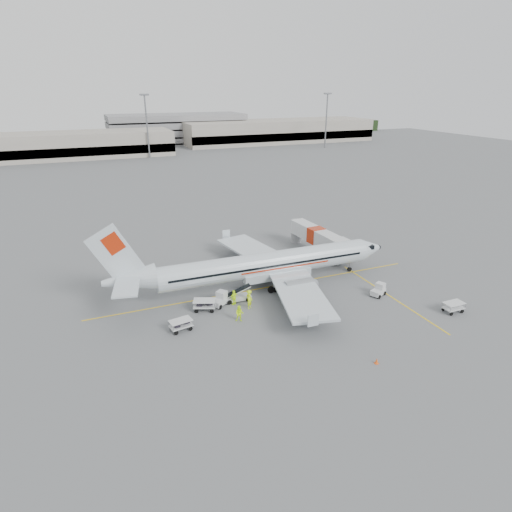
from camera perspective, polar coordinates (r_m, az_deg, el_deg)
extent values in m
plane|color=#56595B|center=(55.85, 0.78, -4.33)|extent=(360.00, 360.00, 0.00)
cube|color=yellow|center=(55.85, 0.78, -4.32)|extent=(44.00, 0.20, 0.01)
cube|color=yellow|center=(56.53, 17.31, -5.04)|extent=(0.20, 20.00, 0.01)
cone|color=#ED5413|center=(65.46, 12.51, -0.55)|extent=(0.38, 0.38, 0.62)
cone|color=#ED5413|center=(70.66, -0.52, 1.68)|extent=(0.42, 0.42, 0.69)
cone|color=#ED5413|center=(43.17, 15.79, -13.29)|extent=(0.37, 0.37, 0.60)
imported|color=#BDE80F|center=(50.61, -0.86, -6.02)|extent=(0.83, 0.75, 1.90)
imported|color=#BDE80F|center=(47.98, -2.22, -7.68)|extent=(1.17, 1.08, 1.92)
imported|color=#BDE80F|center=(51.76, -0.91, -5.46)|extent=(0.88, 1.24, 1.74)
imported|color=#BDE80F|center=(51.47, -2.94, -5.55)|extent=(1.21, 0.86, 1.91)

